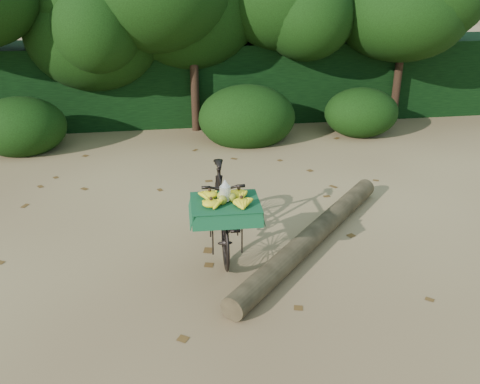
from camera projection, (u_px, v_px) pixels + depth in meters
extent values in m
plane|color=tan|center=(189.00, 245.00, 6.67)|extent=(80.00, 80.00, 0.00)
imported|color=black|center=(221.00, 209.00, 6.43)|extent=(0.57, 1.82, 1.08)
cube|color=black|center=(225.00, 204.00, 5.75)|extent=(0.41, 0.49, 0.03)
cube|color=#165529|center=(225.00, 202.00, 5.74)|extent=(0.80, 0.68, 0.01)
ellipsoid|color=olive|center=(232.00, 197.00, 5.73)|extent=(0.10, 0.08, 0.11)
ellipsoid|color=olive|center=(221.00, 196.00, 5.77)|extent=(0.10, 0.08, 0.11)
ellipsoid|color=olive|center=(222.00, 200.00, 5.66)|extent=(0.10, 0.08, 0.11)
cylinder|color=#EAE5C6|center=(225.00, 193.00, 5.71)|extent=(0.13, 0.13, 0.16)
cylinder|color=brown|center=(313.00, 235.00, 6.63)|extent=(2.77, 3.01, 0.28)
cube|color=black|center=(170.00, 81.00, 12.01)|extent=(26.00, 1.80, 1.80)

